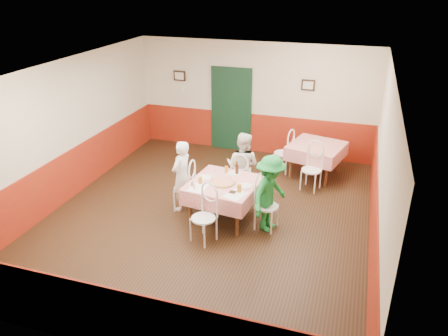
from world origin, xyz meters
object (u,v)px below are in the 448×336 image
(chair_second_a, at_px, (283,153))
(glass_c, at_px, (226,169))
(main_table, at_px, (224,201))
(glass_a, at_px, (200,180))
(chair_far, at_px, (241,179))
(diner_left, at_px, (182,176))
(chair_left, at_px, (184,188))
(pizza, at_px, (223,182))
(chair_second_b, at_px, (311,170))
(beer_bottle, at_px, (237,169))
(glass_b, at_px, (239,188))
(chair_near, at_px, (203,218))
(diner_right, at_px, (270,194))
(diner_far, at_px, (243,166))
(chair_right, at_px, (267,206))
(wallet, at_px, (232,192))
(second_table, at_px, (315,160))

(chair_second_a, xyz_separation_m, glass_c, (-0.75, -2.03, 0.37))
(main_table, relative_size, glass_a, 9.60)
(chair_far, bearing_deg, diner_left, 34.78)
(chair_left, height_order, pizza, chair_left)
(chair_second_b, height_order, beer_bottle, beer_bottle)
(chair_left, relative_size, diner_left, 0.63)
(chair_second_b, bearing_deg, main_table, -114.95)
(glass_b, bearing_deg, chair_near, -130.42)
(chair_far, relative_size, glass_b, 6.26)
(pizza, distance_m, diner_right, 0.91)
(beer_bottle, relative_size, diner_far, 0.17)
(chair_right, relative_size, glass_b, 6.26)
(chair_second_b, height_order, pizza, chair_second_b)
(chair_near, height_order, glass_b, glass_b)
(main_table, bearing_deg, chair_far, 83.03)
(chair_right, height_order, glass_a, chair_right)
(chair_near, distance_m, chair_second_a, 3.39)
(chair_second_a, relative_size, glass_b, 6.26)
(glass_b, xyz_separation_m, diner_far, (-0.26, 1.18, -0.12))
(main_table, distance_m, wallet, 0.59)
(chair_near, bearing_deg, chair_far, 104.56)
(diner_far, bearing_deg, chair_second_a, -103.90)
(glass_b, bearing_deg, second_table, 69.29)
(diner_left, bearing_deg, second_table, 150.01)
(chair_near, bearing_deg, glass_c, 110.98)
(main_table, distance_m, pizza, 0.40)
(second_table, distance_m, chair_right, 2.63)
(wallet, bearing_deg, chair_second_b, 67.85)
(main_table, relative_size, chair_second_b, 1.36)
(chair_second_a, bearing_deg, wallet, 6.48)
(second_table, xyz_separation_m, chair_far, (-1.31, -1.62, 0.08))
(chair_left, xyz_separation_m, chair_far, (0.95, 0.74, 0.00))
(wallet, height_order, diner_right, diner_right)
(chair_near, relative_size, pizza, 2.07)
(second_table, distance_m, glass_b, 2.97)
(glass_b, bearing_deg, chair_second_a, 83.99)
(chair_right, relative_size, diner_right, 0.63)
(chair_far, bearing_deg, diner_right, 128.05)
(second_table, distance_m, diner_right, 2.65)
(chair_second_a, height_order, glass_b, glass_b)
(second_table, distance_m, chair_near, 3.64)
(glass_c, height_order, diner_right, diner_right)
(chair_left, height_order, glass_c, chair_left)
(chair_second_b, bearing_deg, glass_b, -102.94)
(chair_right, relative_size, glass_a, 7.08)
(glass_a, height_order, diner_left, diner_left)
(glass_c, bearing_deg, chair_far, 64.46)
(chair_near, bearing_deg, pizza, 104.88)
(chair_second_b, bearing_deg, second_table, 104.52)
(chair_second_b, xyz_separation_m, diner_left, (-2.30, -1.60, 0.26))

